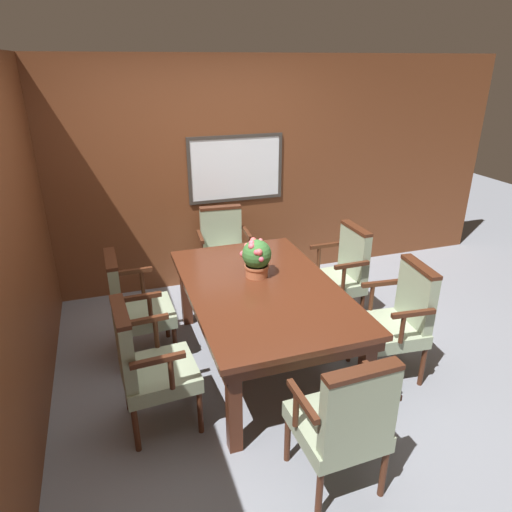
{
  "coord_description": "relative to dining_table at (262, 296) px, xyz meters",
  "views": [
    {
      "loc": [
        -1.01,
        -2.92,
        2.38
      ],
      "look_at": [
        0.07,
        0.28,
        0.93
      ],
      "focal_mm": 32.0,
      "sensor_mm": 36.0,
      "label": 1
    }
  ],
  "objects": [
    {
      "name": "dining_table",
      "position": [
        0.0,
        0.0,
        0.0
      ],
      "size": [
        1.17,
        1.88,
        0.73
      ],
      "color": "#4C2314",
      "rests_on": "ground_plane"
    },
    {
      "name": "chair_left_near",
      "position": [
        -0.97,
        -0.43,
        -0.12
      ],
      "size": [
        0.52,
        0.55,
        0.96
      ],
      "rotation": [
        0.0,
        0.0,
        1.64
      ],
      "color": "#472314",
      "rests_on": "ground_plane"
    },
    {
      "name": "chair_right_near",
      "position": [
        0.98,
        -0.46,
        -0.12
      ],
      "size": [
        0.54,
        0.56,
        0.96
      ],
      "rotation": [
        0.0,
        0.0,
        -1.67
      ],
      "color": "#472314",
      "rests_on": "ground_plane"
    },
    {
      "name": "potted_plant",
      "position": [
        0.02,
        0.19,
        0.26
      ],
      "size": [
        0.25,
        0.26,
        0.33
      ],
      "color": "#B2603D",
      "rests_on": "dining_table"
    },
    {
      "name": "ground_plane",
      "position": [
        -0.07,
        -0.13,
        -0.64
      ],
      "size": [
        14.0,
        14.0,
        0.0
      ],
      "primitive_type": "plane",
      "color": "gray"
    },
    {
      "name": "chair_left_far",
      "position": [
        -0.99,
        0.43,
        -0.12
      ],
      "size": [
        0.51,
        0.54,
        0.96
      ],
      "rotation": [
        0.0,
        0.0,
        1.59
      ],
      "color": "#472314",
      "rests_on": "ground_plane"
    },
    {
      "name": "chair_right_far",
      "position": [
        0.95,
        0.44,
        -0.12
      ],
      "size": [
        0.5,
        0.54,
        0.96
      ],
      "rotation": [
        0.0,
        0.0,
        -1.56
      ],
      "color": "#472314",
      "rests_on": "ground_plane"
    },
    {
      "name": "wall_left",
      "position": [
        -1.71,
        -0.13,
        0.59
      ],
      "size": [
        0.06,
        7.2,
        2.45
      ],
      "color": "brown",
      "rests_on": "ground_plane"
    },
    {
      "name": "chair_head_near",
      "position": [
        0.03,
        -1.32,
        -0.12
      ],
      "size": [
        0.54,
        0.51,
        0.96
      ],
      "rotation": [
        0.0,
        0.0,
        3.17
      ],
      "color": "#472314",
      "rests_on": "ground_plane"
    },
    {
      "name": "wall_back",
      "position": [
        -0.06,
        1.7,
        0.59
      ],
      "size": [
        7.2,
        0.08,
        2.45
      ],
      "color": "brown",
      "rests_on": "ground_plane"
    },
    {
      "name": "chair_head_far",
      "position": [
        0.03,
        1.34,
        -0.12
      ],
      "size": [
        0.56,
        0.53,
        0.96
      ],
      "rotation": [
        0.0,
        0.0,
        -0.07
      ],
      "color": "#472314",
      "rests_on": "ground_plane"
    }
  ]
}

